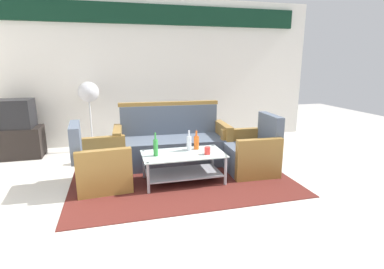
{
  "coord_description": "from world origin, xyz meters",
  "views": [
    {
      "loc": [
        -0.87,
        -3.0,
        1.62
      ],
      "look_at": [
        0.14,
        0.8,
        0.65
      ],
      "focal_mm": 27.98,
      "sensor_mm": 36.0,
      "label": 1
    }
  ],
  "objects_px": {
    "cup": "(207,151)",
    "pedestal_fan": "(89,96)",
    "couch": "(172,144)",
    "bottle_orange": "(196,142)",
    "armchair_right": "(252,153)",
    "coffee_table": "(183,163)",
    "armchair_left": "(100,165)",
    "bottle_green": "(156,147)",
    "bottle_clear": "(189,143)",
    "tv_stand": "(18,142)",
    "television": "(14,114)"
  },
  "relations": [
    {
      "from": "cup",
      "to": "bottle_green",
      "type": "bearing_deg",
      "value": 171.09
    },
    {
      "from": "cup",
      "to": "tv_stand",
      "type": "xyz_separation_m",
      "value": [
        -2.8,
        1.92,
        -0.2
      ]
    },
    {
      "from": "bottle_green",
      "to": "bottle_clear",
      "type": "xyz_separation_m",
      "value": [
        0.48,
        0.12,
        -0.01
      ]
    },
    {
      "from": "armchair_left",
      "to": "coffee_table",
      "type": "distance_m",
      "value": 1.1
    },
    {
      "from": "bottle_orange",
      "to": "tv_stand",
      "type": "bearing_deg",
      "value": 148.68
    },
    {
      "from": "armchair_left",
      "to": "armchair_right",
      "type": "height_order",
      "value": "same"
    },
    {
      "from": "armchair_right",
      "to": "tv_stand",
      "type": "bearing_deg",
      "value": 67.2
    },
    {
      "from": "bottle_green",
      "to": "bottle_clear",
      "type": "distance_m",
      "value": 0.5
    },
    {
      "from": "bottle_clear",
      "to": "bottle_green",
      "type": "bearing_deg",
      "value": -165.67
    },
    {
      "from": "armchair_right",
      "to": "coffee_table",
      "type": "distance_m",
      "value": 1.08
    },
    {
      "from": "armchair_right",
      "to": "coffee_table",
      "type": "xyz_separation_m",
      "value": [
        -1.07,
        -0.13,
        -0.02
      ]
    },
    {
      "from": "armchair_left",
      "to": "pedestal_fan",
      "type": "bearing_deg",
      "value": -177.56
    },
    {
      "from": "couch",
      "to": "tv_stand",
      "type": "relative_size",
      "value": 2.29
    },
    {
      "from": "armchair_left",
      "to": "bottle_green",
      "type": "relative_size",
      "value": 2.72
    },
    {
      "from": "bottle_clear",
      "to": "cup",
      "type": "distance_m",
      "value": 0.31
    },
    {
      "from": "couch",
      "to": "bottle_orange",
      "type": "relative_size",
      "value": 6.93
    },
    {
      "from": "cup",
      "to": "tv_stand",
      "type": "bearing_deg",
      "value": 145.51
    },
    {
      "from": "tv_stand",
      "to": "television",
      "type": "distance_m",
      "value": 0.5
    },
    {
      "from": "coffee_table",
      "to": "bottle_orange",
      "type": "bearing_deg",
      "value": 33.84
    },
    {
      "from": "bottle_clear",
      "to": "tv_stand",
      "type": "bearing_deg",
      "value": 146.96
    },
    {
      "from": "bottle_orange",
      "to": "television",
      "type": "height_order",
      "value": "television"
    },
    {
      "from": "armchair_left",
      "to": "coffee_table",
      "type": "xyz_separation_m",
      "value": [
        1.09,
        -0.15,
        -0.02
      ]
    },
    {
      "from": "bottle_green",
      "to": "cup",
      "type": "relative_size",
      "value": 3.12
    },
    {
      "from": "armchair_left",
      "to": "coffee_table",
      "type": "relative_size",
      "value": 0.77
    },
    {
      "from": "coffee_table",
      "to": "bottle_green",
      "type": "height_order",
      "value": "bottle_green"
    },
    {
      "from": "armchair_left",
      "to": "bottle_green",
      "type": "xyz_separation_m",
      "value": [
        0.71,
        -0.16,
        0.24
      ]
    },
    {
      "from": "cup",
      "to": "pedestal_fan",
      "type": "distance_m",
      "value": 2.59
    },
    {
      "from": "armchair_left",
      "to": "tv_stand",
      "type": "xyz_separation_m",
      "value": [
        -1.41,
        1.66,
        -0.03
      ]
    },
    {
      "from": "armchair_left",
      "to": "bottle_clear",
      "type": "height_order",
      "value": "armchair_left"
    },
    {
      "from": "pedestal_fan",
      "to": "coffee_table",
      "type": "bearing_deg",
      "value": -55.36
    },
    {
      "from": "armchair_right",
      "to": "television",
      "type": "distance_m",
      "value": 3.98
    },
    {
      "from": "bottle_green",
      "to": "bottle_clear",
      "type": "height_order",
      "value": "bottle_green"
    },
    {
      "from": "bottle_clear",
      "to": "television",
      "type": "relative_size",
      "value": 0.46
    },
    {
      "from": "couch",
      "to": "pedestal_fan",
      "type": "distance_m",
      "value": 1.79
    },
    {
      "from": "bottle_orange",
      "to": "pedestal_fan",
      "type": "relative_size",
      "value": 0.21
    },
    {
      "from": "bottle_green",
      "to": "tv_stand",
      "type": "distance_m",
      "value": 2.81
    },
    {
      "from": "bottle_orange",
      "to": "tv_stand",
      "type": "distance_m",
      "value": 3.2
    },
    {
      "from": "pedestal_fan",
      "to": "cup",
      "type": "bearing_deg",
      "value": -51.26
    },
    {
      "from": "couch",
      "to": "bottle_green",
      "type": "xyz_separation_m",
      "value": [
        -0.38,
        -0.83,
        0.21
      ]
    },
    {
      "from": "bottle_green",
      "to": "tv_stand",
      "type": "xyz_separation_m",
      "value": [
        -2.13,
        1.82,
        -0.27
      ]
    },
    {
      "from": "cup",
      "to": "pedestal_fan",
      "type": "xyz_separation_m",
      "value": [
        -1.58,
        1.97,
        0.55
      ]
    },
    {
      "from": "bottle_orange",
      "to": "pedestal_fan",
      "type": "distance_m",
      "value": 2.33
    },
    {
      "from": "armchair_right",
      "to": "cup",
      "type": "xyz_separation_m",
      "value": [
        -0.77,
        -0.25,
        0.17
      ]
    },
    {
      "from": "bottle_clear",
      "to": "television",
      "type": "bearing_deg",
      "value": 146.92
    },
    {
      "from": "bottle_clear",
      "to": "tv_stand",
      "type": "distance_m",
      "value": 3.12
    },
    {
      "from": "couch",
      "to": "cup",
      "type": "xyz_separation_m",
      "value": [
        0.3,
        -0.94,
        0.14
      ]
    },
    {
      "from": "bottle_green",
      "to": "pedestal_fan",
      "type": "xyz_separation_m",
      "value": [
        -0.91,
        1.87,
        0.48
      ]
    },
    {
      "from": "coffee_table",
      "to": "pedestal_fan",
      "type": "height_order",
      "value": "pedestal_fan"
    },
    {
      "from": "armchair_right",
      "to": "bottle_green",
      "type": "distance_m",
      "value": 1.47
    },
    {
      "from": "bottle_orange",
      "to": "cup",
      "type": "bearing_deg",
      "value": -73.68
    }
  ]
}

